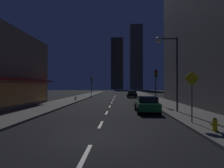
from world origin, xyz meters
The scene contains 14 objects.
ground_plane centered at (0.00, 32.00, -0.05)m, with size 78.00×136.00×0.10m, color black.
sidewalk_right centered at (7.00, 32.00, 0.07)m, with size 4.00×76.00×0.15m, color #605E59.
sidewalk_left centered at (-7.00, 32.00, 0.07)m, with size 4.00×76.00×0.15m, color #605E59.
lane_marking_center centered at (0.00, 18.80, 0.01)m, with size 0.16×43.80×0.01m.
skyscraper_distant_tall centered at (-0.82, 124.36, 17.67)m, with size 8.32×5.36×35.34m, color #353227.
skyscraper_distant_mid centered at (11.11, 110.28, 19.91)m, with size 7.60×5.22×39.82m, color #4D493A.
car_parked_near centered at (3.60, 8.88, 0.74)m, with size 1.98×4.24×1.45m.
car_parked_far centered at (3.60, 30.67, 0.74)m, with size 1.98×4.24×1.45m.
fire_hydrant_yellow_near centered at (5.90, 1.17, 0.45)m, with size 0.42×0.30×0.65m.
fire_hydrant_far_left centered at (-5.90, 21.84, 0.45)m, with size 0.42×0.30×0.65m.
traffic_light_near_right centered at (5.50, 14.72, 3.19)m, with size 0.32×0.48×4.20m.
traffic_light_far_left centered at (-5.50, 36.23, 3.19)m, with size 0.32×0.48×4.20m.
street_lamp_right centered at (5.38, 8.51, 5.07)m, with size 1.96×0.56×6.58m.
pedestrian_crossing_sign centered at (5.60, 3.40, 2.02)m, with size 0.91×0.08×3.15m.
Camera 1 is at (1.19, -8.63, 2.38)m, focal length 30.97 mm.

